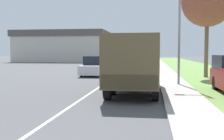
% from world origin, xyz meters
% --- Properties ---
extents(ground_plane, '(180.00, 180.00, 0.00)m').
position_xyz_m(ground_plane, '(0.00, 40.00, 0.00)').
color(ground_plane, '#4C4C4F').
extents(lane_centre_stripe, '(0.12, 120.00, 0.00)m').
position_xyz_m(lane_centre_stripe, '(0.00, 40.00, 0.00)').
color(lane_centre_stripe, silver).
rests_on(lane_centre_stripe, ground).
extents(sidewalk_right, '(1.80, 120.00, 0.12)m').
position_xyz_m(sidewalk_right, '(4.50, 40.00, 0.06)').
color(sidewalk_right, '#ADAAA3').
rests_on(sidewalk_right, ground).
extents(grass_strip_right, '(7.00, 120.00, 0.02)m').
position_xyz_m(grass_strip_right, '(8.90, 40.00, 0.01)').
color(grass_strip_right, '#6B9347').
rests_on(grass_strip_right, ground).
extents(military_truck, '(2.35, 6.72, 2.84)m').
position_xyz_m(military_truck, '(2.22, 11.03, 1.63)').
color(military_truck, '#545B3D').
rests_on(military_truck, ground).
extents(car_nearest_ahead, '(1.74, 4.73, 1.73)m').
position_xyz_m(car_nearest_ahead, '(-2.01, 21.38, 0.77)').
color(car_nearest_ahead, silver).
rests_on(car_nearest_ahead, ground).
extents(car_second_ahead, '(1.87, 4.45, 1.39)m').
position_xyz_m(car_second_ahead, '(-1.85, 32.42, 0.63)').
color(car_second_ahead, tan).
rests_on(car_second_ahead, ground).
extents(car_third_ahead, '(1.80, 4.51, 1.68)m').
position_xyz_m(car_third_ahead, '(1.70, 47.77, 0.75)').
color(car_third_ahead, maroon).
rests_on(car_third_ahead, ground).
extents(car_fourth_ahead, '(1.73, 4.00, 1.61)m').
position_xyz_m(car_fourth_ahead, '(-1.98, 63.62, 0.72)').
color(car_fourth_ahead, maroon).
rests_on(car_fourth_ahead, ground).
extents(car_farthest_ahead, '(1.71, 4.69, 1.36)m').
position_xyz_m(car_farthest_ahead, '(1.49, 72.51, 0.62)').
color(car_farthest_ahead, '#B7BABF').
rests_on(car_farthest_ahead, ground).
extents(lamp_post, '(1.69, 0.24, 6.49)m').
position_xyz_m(lamp_post, '(4.53, 14.48, 4.02)').
color(lamp_post, gray).
rests_on(lamp_post, sidewalk_right).
extents(tree_mid_right, '(4.23, 4.23, 8.36)m').
position_xyz_m(tree_mid_right, '(7.56, 20.89, 6.24)').
color(tree_mid_right, brown).
rests_on(tree_mid_right, grass_strip_right).
extents(building_distant, '(19.49, 11.16, 6.59)m').
position_xyz_m(building_distant, '(-16.12, 56.00, 3.34)').
color(building_distant, beige).
rests_on(building_distant, ground).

